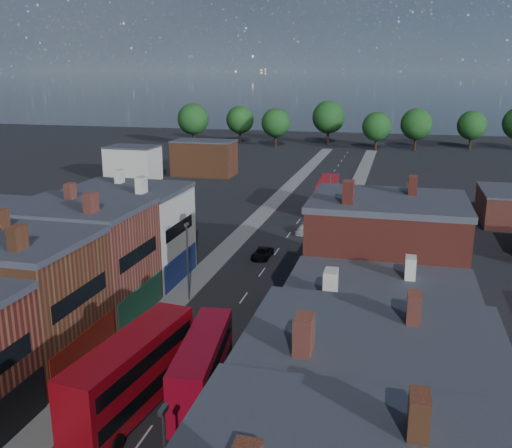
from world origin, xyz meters
The scene contains 11 objects.
pavement_west centered at (-6.50, 50.00, 0.06)m, with size 3.00×200.00×0.12m, color gray.
pavement_east centered at (6.50, 50.00, 0.06)m, with size 3.00×200.00×0.12m, color gray.
lamp_post_2 centered at (-5.20, 30.00, 4.70)m, with size 0.25×0.70×8.12m.
lamp_post_3 centered at (5.20, 60.00, 4.70)m, with size 0.25×0.70×8.12m.
bus_0 centered at (-1.90, 10.72, 2.90)m, with size 4.32×12.72×5.38m.
bus_1 centered at (2.18, 13.39, 2.51)m, with size 3.79×10.99×4.65m.
bus_2 centered at (3.50, 71.34, 2.90)m, with size 3.51×12.53×5.37m.
car_2 centered at (-1.20, 45.07, 0.62)m, with size 2.06×4.46×1.24m, color black.
car_3 centered at (1.93, 57.32, 0.60)m, with size 1.67×4.11×1.19m, color silver.
ped_1 centered at (-6.17, 8.54, 0.97)m, with size 0.83×0.45×1.70m, color #3E1C19.
ped_3 centered at (5.67, 7.24, 0.99)m, with size 1.02×0.46×1.74m, color #605B52.
Camera 1 is at (14.64, -20.50, 22.48)m, focal length 40.00 mm.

